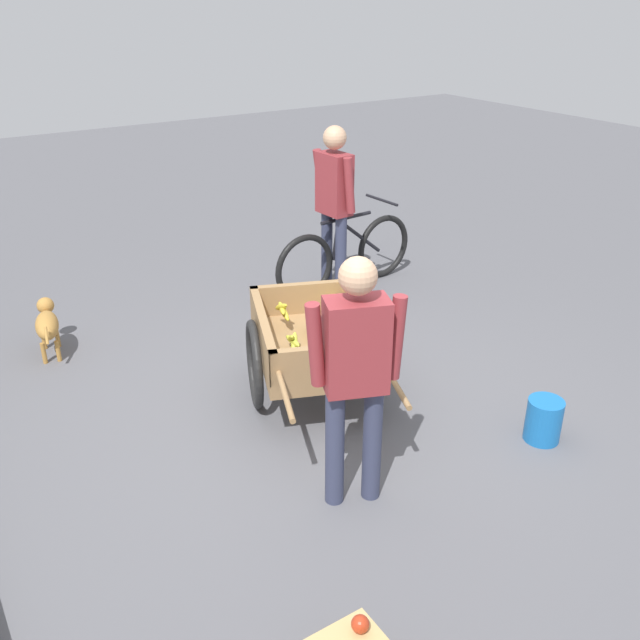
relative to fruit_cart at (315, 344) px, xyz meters
The scene contains 7 objects.
ground_plane 0.61m from the fruit_cart, 154.63° to the left, with size 24.00×24.00×0.00m, color #56565B.
fruit_cart is the anchor object (origin of this frame).
vendor_person 1.24m from the fruit_cart, 158.41° to the left, with size 0.31×0.52×1.52m.
bicycle 2.08m from the fruit_cart, 40.82° to the right, with size 0.46×1.66×0.85m.
cyclist_person 2.04m from the fruit_cart, 37.69° to the right, with size 0.52×0.22×1.62m.
dog 2.30m from the fruit_cart, 39.92° to the left, with size 0.66×0.27×0.40m.
plastic_bucket 1.63m from the fruit_cart, 142.37° to the right, with size 0.24×0.24×0.30m, color #1966B2.
Camera 1 is at (-3.28, 2.15, 2.73)m, focal length 38.62 mm.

